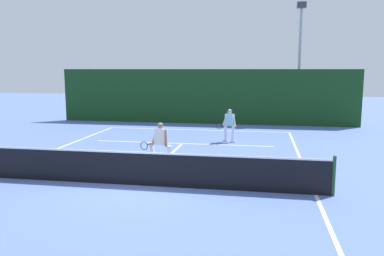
% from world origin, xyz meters
% --- Properties ---
extents(ground_plane, '(80.00, 80.00, 0.00)m').
position_xyz_m(ground_plane, '(0.00, 0.00, 0.00)').
color(ground_plane, '#546DB4').
extents(court_line_baseline_far, '(10.03, 0.10, 0.01)m').
position_xyz_m(court_line_baseline_far, '(0.00, 10.63, 0.00)').
color(court_line_baseline_far, white).
rests_on(court_line_baseline_far, ground_plane).
extents(court_line_sideline_right, '(0.10, 21.26, 0.01)m').
position_xyz_m(court_line_sideline_right, '(5.02, 0.00, 0.00)').
color(court_line_sideline_right, white).
rests_on(court_line_sideline_right, ground_plane).
extents(court_line_service, '(8.18, 0.10, 0.01)m').
position_xyz_m(court_line_service, '(0.00, 6.56, 0.00)').
color(court_line_service, white).
rests_on(court_line_service, ground_plane).
extents(court_line_centre, '(0.10, 6.40, 0.01)m').
position_xyz_m(court_line_centre, '(0.00, 3.20, 0.00)').
color(court_line_centre, white).
rests_on(court_line_centre, ground_plane).
extents(tennis_net, '(11.00, 0.09, 1.09)m').
position_xyz_m(tennis_net, '(0.00, 0.00, 0.51)').
color(tennis_net, '#1E4723').
rests_on(tennis_net, ground_plane).
extents(player_near, '(1.02, 0.82, 1.55)m').
position_xyz_m(player_near, '(0.10, 2.27, 0.84)').
color(player_near, silver).
rests_on(player_near, ground_plane).
extents(player_far, '(0.92, 0.85, 1.54)m').
position_xyz_m(player_far, '(2.07, 7.30, 0.84)').
color(player_far, silver).
rests_on(player_far, ground_plane).
extents(tennis_ball, '(0.07, 0.07, 0.07)m').
position_xyz_m(tennis_ball, '(1.51, 3.34, 0.03)').
color(tennis_ball, '#D1E033').
rests_on(tennis_ball, ground_plane).
extents(back_fence_windscreen, '(18.47, 0.12, 3.36)m').
position_xyz_m(back_fence_windscreen, '(0.00, 13.29, 1.68)').
color(back_fence_windscreen, '#153B18').
rests_on(back_fence_windscreen, ground_plane).
extents(light_pole, '(0.55, 0.44, 7.47)m').
position_xyz_m(light_pole, '(5.80, 15.18, 4.58)').
color(light_pole, '#9EA39E').
rests_on(light_pole, ground_plane).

